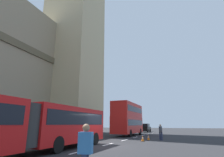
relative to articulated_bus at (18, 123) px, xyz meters
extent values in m
plane|color=#262628|center=(6.50, -1.99, -1.75)|extent=(160.00, 160.00, 0.00)
cube|color=silver|center=(3.12, -1.99, -1.74)|extent=(2.20, 0.16, 0.01)
cube|color=silver|center=(7.72, -1.99, -1.74)|extent=(2.20, 0.16, 0.01)
cube|color=silver|center=(12.32, -1.99, -1.74)|extent=(2.20, 0.16, 0.01)
cube|color=silver|center=(16.92, -1.99, -1.74)|extent=(2.20, 0.16, 0.01)
cube|color=silver|center=(21.52, -1.99, -1.74)|extent=(2.20, 0.16, 0.01)
cube|color=silver|center=(26.12, -1.99, -1.74)|extent=(2.20, 0.16, 0.01)
cube|color=silver|center=(30.72, -1.99, -1.74)|extent=(2.20, 0.16, 0.01)
cube|color=#C6B284|center=(24.65, 14.01, 22.68)|extent=(10.58, 10.58, 48.84)
cube|color=red|center=(4.35, 0.01, -0.10)|extent=(7.80, 2.50, 2.50)
cube|color=black|center=(4.35, 0.01, 0.35)|extent=(7.18, 2.54, 0.90)
cylinder|color=#2D2D2D|center=(0.00, 0.01, -0.10)|extent=(2.38, 2.38, 2.25)
cylinder|color=black|center=(6.84, -1.12, -1.25)|extent=(1.00, 0.30, 1.00)
cylinder|color=black|center=(2.01, -1.12, -1.25)|extent=(1.00, 0.30, 1.00)
cube|color=red|center=(20.43, 0.01, -0.15)|extent=(9.31, 2.50, 2.40)
cube|color=#1E232D|center=(20.43, 0.01, 0.20)|extent=(8.38, 2.54, 0.84)
cube|color=red|center=(20.43, 0.01, 2.10)|extent=(9.12, 2.50, 2.10)
cube|color=#1E232D|center=(20.43, 0.01, 2.20)|extent=(8.38, 2.54, 0.84)
cylinder|color=black|center=(23.41, -1.12, -1.25)|extent=(1.00, 0.30, 1.00)
cylinder|color=black|center=(17.45, -1.12, -1.25)|extent=(1.00, 0.30, 1.00)
cube|color=black|center=(34.15, 0.18, -1.05)|extent=(4.40, 1.80, 0.90)
cube|color=black|center=(33.95, 0.18, -0.25)|extent=(2.46, 1.66, 0.70)
cylinder|color=black|center=(35.56, -0.63, -1.43)|extent=(0.64, 0.30, 0.64)
cylinder|color=black|center=(32.74, -0.63, -1.43)|extent=(0.64, 0.30, 0.64)
cube|color=black|center=(11.52, -4.19, -1.73)|extent=(0.36, 0.36, 0.03)
cone|color=orange|center=(11.52, -4.19, -1.44)|extent=(0.28, 0.28, 0.55)
cylinder|color=white|center=(11.52, -4.19, -1.41)|extent=(0.17, 0.17, 0.08)
cube|color=black|center=(13.23, -4.45, -1.73)|extent=(0.36, 0.36, 0.03)
cone|color=orange|center=(13.23, -4.45, -1.44)|extent=(0.28, 0.28, 0.55)
cylinder|color=white|center=(13.23, -4.45, -1.41)|extent=(0.17, 0.17, 0.08)
cube|color=#3372B2|center=(-2.44, -5.63, -0.59)|extent=(0.32, 0.44, 0.60)
sphere|color=#936B4C|center=(-2.44, -5.63, -0.17)|extent=(0.22, 0.22, 0.22)
cylinder|color=#262D4C|center=(13.67, -5.83, -1.32)|extent=(0.16, 0.16, 0.86)
cylinder|color=#262D4C|center=(13.71, -5.64, -1.32)|extent=(0.16, 0.16, 0.86)
cube|color=#3F3F47|center=(13.69, -5.74, -0.59)|extent=(0.44, 0.32, 0.60)
sphere|color=beige|center=(13.69, -5.74, -0.17)|extent=(0.22, 0.22, 0.22)
camera|label=1|loc=(-7.17, -8.36, -0.07)|focal=28.33mm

